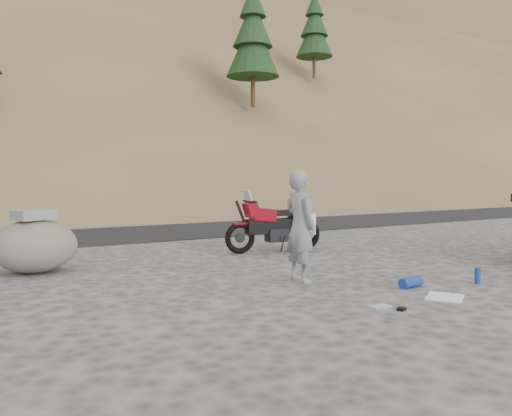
{
  "coord_description": "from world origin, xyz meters",
  "views": [
    {
      "loc": [
        -4.43,
        -6.25,
        1.61
      ],
      "look_at": [
        0.58,
        2.2,
        1.0
      ],
      "focal_mm": 35.0,
      "sensor_mm": 36.0,
      "label": 1
    }
  ],
  "objects": [
    {
      "name": "gear_glove_b",
      "position": [
        0.11,
        -2.05,
        0.02
      ],
      "size": [
        0.13,
        0.12,
        0.04
      ],
      "primitive_type": "cube",
      "rotation": [
        0.0,
        0.0,
        0.37
      ],
      "color": "black",
      "rests_on": "ground"
    },
    {
      "name": "man",
      "position": [
        0.05,
        -0.04,
        0.0
      ],
      "size": [
        0.42,
        0.63,
        1.72
      ],
      "primitive_type": "imported",
      "rotation": [
        0.0,
        0.0,
        1.58
      ],
      "color": "gray",
      "rests_on": "ground"
    },
    {
      "name": "gear_white_cloth",
      "position": [
        1.1,
        -1.89,
        0.01
      ],
      "size": [
        0.66,
        0.64,
        0.02
      ],
      "primitive_type": "cube",
      "rotation": [
        0.0,
        0.0,
        0.56
      ],
      "color": "white",
      "rests_on": "ground"
    },
    {
      "name": "gear_bottle",
      "position": [
        2.26,
        -1.55,
        0.12
      ],
      "size": [
        0.1,
        0.1,
        0.24
      ],
      "primitive_type": "cylinder",
      "rotation": [
        0.0,
        0.0,
        0.11
      ],
      "color": "navy",
      "rests_on": "ground"
    },
    {
      "name": "ground",
      "position": [
        0.0,
        0.0,
        0.0
      ],
      "size": [
        140.0,
        140.0,
        0.0
      ],
      "primitive_type": "plane",
      "color": "#433F3D",
      "rests_on": "ground"
    },
    {
      "name": "gear_blue_cloth",
      "position": [
        0.01,
        -1.79,
        0.01
      ],
      "size": [
        0.28,
        0.21,
        0.01
      ],
      "primitive_type": "cube",
      "rotation": [
        0.0,
        0.0,
        -0.09
      ],
      "color": "#7FACC4",
      "rests_on": "ground"
    },
    {
      "name": "gear_blue_mat",
      "position": [
        1.18,
        -1.22,
        0.08
      ],
      "size": [
        0.41,
        0.2,
        0.16
      ],
      "primitive_type": "cylinder",
      "rotation": [
        0.0,
        1.57,
        0.12
      ],
      "color": "navy",
      "rests_on": "ground"
    },
    {
      "name": "hillside",
      "position": [
        -0.05,
        40.88,
        11.08
      ],
      "size": [
        120.0,
        73.0,
        46.72
      ],
      "color": "brown",
      "rests_on": "ground"
    },
    {
      "name": "road",
      "position": [
        0.0,
        9.0,
        0.0
      ],
      "size": [
        120.0,
        7.0,
        0.05
      ],
      "primitive_type": "cube",
      "color": "black",
      "rests_on": "ground"
    },
    {
      "name": "boulder",
      "position": [
        -3.39,
        2.8,
        0.47
      ],
      "size": [
        1.57,
        1.4,
        1.08
      ],
      "rotation": [
        0.0,
        0.0,
        0.18
      ],
      "color": "#5A564D",
      "rests_on": "ground"
    },
    {
      "name": "motorcycle",
      "position": [
        1.48,
        2.75,
        0.58
      ],
      "size": [
        2.27,
        0.8,
        1.35
      ],
      "rotation": [
        0.0,
        0.0,
        -0.11
      ],
      "color": "black",
      "rests_on": "ground"
    }
  ]
}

